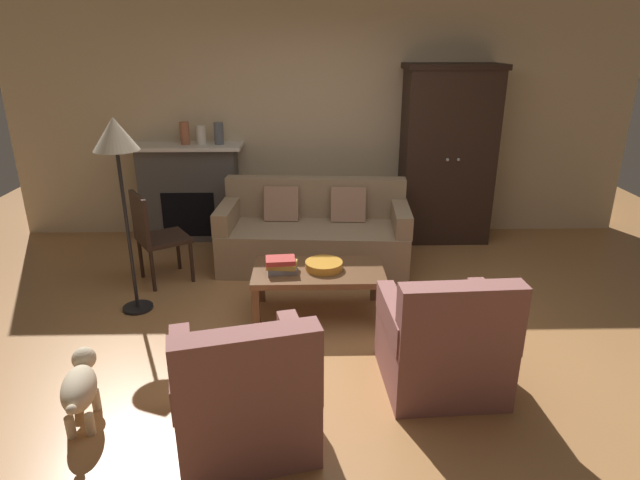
{
  "coord_description": "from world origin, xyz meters",
  "views": [
    {
      "loc": [
        -0.18,
        -3.77,
        2.24
      ],
      "look_at": [
        -0.08,
        0.7,
        0.55
      ],
      "focal_mm": 30.14,
      "sensor_mm": 36.0,
      "label": 1
    }
  ],
  "objects_px": {
    "mantel_vase_slate": "(219,133)",
    "book_stack": "(282,265)",
    "armchair_near_right": "(443,345)",
    "dog": "(80,386)",
    "floor_lamp": "(116,146)",
    "mantel_vase_terracotta": "(185,133)",
    "armoire": "(447,155)",
    "fruit_bowl": "(324,265)",
    "coffee_table": "(318,275)",
    "armchair_near_left": "(244,397)",
    "couch": "(314,235)",
    "mantel_vase_cream": "(201,135)",
    "side_chair_wooden": "(154,232)",
    "fireplace": "(190,191)"
  },
  "relations": [
    {
      "from": "dog",
      "to": "mantel_vase_terracotta",
      "type": "bearing_deg",
      "value": 89.38
    },
    {
      "from": "armoire",
      "to": "mantel_vase_slate",
      "type": "xyz_separation_m",
      "value": [
        -2.57,
        0.06,
        0.24
      ]
    },
    {
      "from": "mantel_vase_slate",
      "to": "armchair_near_left",
      "type": "bearing_deg",
      "value": -79.99
    },
    {
      "from": "couch",
      "to": "dog",
      "type": "distance_m",
      "value": 2.86
    },
    {
      "from": "fireplace",
      "to": "dog",
      "type": "height_order",
      "value": "fireplace"
    },
    {
      "from": "armoire",
      "to": "mantel_vase_cream",
      "type": "height_order",
      "value": "armoire"
    },
    {
      "from": "armoire",
      "to": "mantel_vase_terracotta",
      "type": "distance_m",
      "value": 2.96
    },
    {
      "from": "fireplace",
      "to": "armchair_near_left",
      "type": "height_order",
      "value": "fireplace"
    },
    {
      "from": "book_stack",
      "to": "floor_lamp",
      "type": "height_order",
      "value": "floor_lamp"
    },
    {
      "from": "couch",
      "to": "fruit_bowl",
      "type": "relative_size",
      "value": 6.26
    },
    {
      "from": "mantel_vase_slate",
      "to": "fruit_bowl",
      "type": "bearing_deg",
      "value": -59.77
    },
    {
      "from": "fruit_bowl",
      "to": "armchair_near_right",
      "type": "relative_size",
      "value": 0.36
    },
    {
      "from": "book_stack",
      "to": "mantel_vase_terracotta",
      "type": "height_order",
      "value": "mantel_vase_terracotta"
    },
    {
      "from": "book_stack",
      "to": "armchair_near_right",
      "type": "xyz_separation_m",
      "value": [
        1.12,
        -1.0,
        -0.17
      ]
    },
    {
      "from": "armoire",
      "to": "fruit_bowl",
      "type": "height_order",
      "value": "armoire"
    },
    {
      "from": "mantel_vase_slate",
      "to": "book_stack",
      "type": "bearing_deg",
      "value": -68.7
    },
    {
      "from": "fruit_bowl",
      "to": "floor_lamp",
      "type": "distance_m",
      "value": 1.92
    },
    {
      "from": "couch",
      "to": "mantel_vase_cream",
      "type": "xyz_separation_m",
      "value": [
        -1.25,
        0.81,
        0.91
      ]
    },
    {
      "from": "mantel_vase_cream",
      "to": "side_chair_wooden",
      "type": "relative_size",
      "value": 0.24
    },
    {
      "from": "coffee_table",
      "to": "fruit_bowl",
      "type": "distance_m",
      "value": 0.1
    },
    {
      "from": "couch",
      "to": "dog",
      "type": "relative_size",
      "value": 3.49
    },
    {
      "from": "armoire",
      "to": "coffee_table",
      "type": "bearing_deg",
      "value": -128.76
    },
    {
      "from": "fireplace",
      "to": "book_stack",
      "type": "distance_m",
      "value": 2.3
    },
    {
      "from": "armoire",
      "to": "armchair_near_left",
      "type": "height_order",
      "value": "armoire"
    },
    {
      "from": "dog",
      "to": "fireplace",
      "type": "bearing_deg",
      "value": 89.39
    },
    {
      "from": "armchair_near_left",
      "to": "side_chair_wooden",
      "type": "distance_m",
      "value": 2.52
    },
    {
      "from": "coffee_table",
      "to": "book_stack",
      "type": "distance_m",
      "value": 0.33
    },
    {
      "from": "fruit_bowl",
      "to": "floor_lamp",
      "type": "height_order",
      "value": "floor_lamp"
    },
    {
      "from": "coffee_table",
      "to": "side_chair_wooden",
      "type": "distance_m",
      "value": 1.71
    },
    {
      "from": "mantel_vase_terracotta",
      "to": "armchair_near_left",
      "type": "distance_m",
      "value": 3.74
    },
    {
      "from": "armchair_near_right",
      "to": "mantel_vase_slate",
      "type": "bearing_deg",
      "value": 122.44
    },
    {
      "from": "armoire",
      "to": "floor_lamp",
      "type": "height_order",
      "value": "armoire"
    },
    {
      "from": "mantel_vase_terracotta",
      "to": "dog",
      "type": "relative_size",
      "value": 0.44
    },
    {
      "from": "fruit_bowl",
      "to": "mantel_vase_terracotta",
      "type": "height_order",
      "value": "mantel_vase_terracotta"
    },
    {
      "from": "fruit_bowl",
      "to": "dog",
      "type": "distance_m",
      "value": 2.05
    },
    {
      "from": "armchair_near_right",
      "to": "side_chair_wooden",
      "type": "relative_size",
      "value": 0.98
    },
    {
      "from": "mantel_vase_terracotta",
      "to": "side_chair_wooden",
      "type": "relative_size",
      "value": 0.28
    },
    {
      "from": "armchair_near_right",
      "to": "side_chair_wooden",
      "type": "bearing_deg",
      "value": 143.67
    },
    {
      "from": "dog",
      "to": "book_stack",
      "type": "bearing_deg",
      "value": 47.59
    },
    {
      "from": "armchair_near_left",
      "to": "floor_lamp",
      "type": "xyz_separation_m",
      "value": [
        -1.13,
        1.69,
        1.12
      ]
    },
    {
      "from": "armchair_near_right",
      "to": "dog",
      "type": "distance_m",
      "value": 2.32
    },
    {
      "from": "coffee_table",
      "to": "armchair_near_left",
      "type": "height_order",
      "value": "armchair_near_left"
    },
    {
      "from": "mantel_vase_cream",
      "to": "mantel_vase_terracotta",
      "type": "bearing_deg",
      "value": 180.0
    },
    {
      "from": "couch",
      "to": "mantel_vase_cream",
      "type": "distance_m",
      "value": 1.75
    },
    {
      "from": "side_chair_wooden",
      "to": "fireplace",
      "type": "bearing_deg",
      "value": 85.48
    },
    {
      "from": "couch",
      "to": "armchair_near_left",
      "type": "height_order",
      "value": "armchair_near_left"
    },
    {
      "from": "armchair_near_right",
      "to": "side_chair_wooden",
      "type": "xyz_separation_m",
      "value": [
        -2.37,
        1.74,
        0.2
      ]
    },
    {
      "from": "floor_lamp",
      "to": "couch",
      "type": "bearing_deg",
      "value": 32.18
    },
    {
      "from": "coffee_table",
      "to": "fireplace",
      "type": "bearing_deg",
      "value": 126.79
    },
    {
      "from": "mantel_vase_slate",
      "to": "dog",
      "type": "distance_m",
      "value": 3.44
    }
  ]
}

